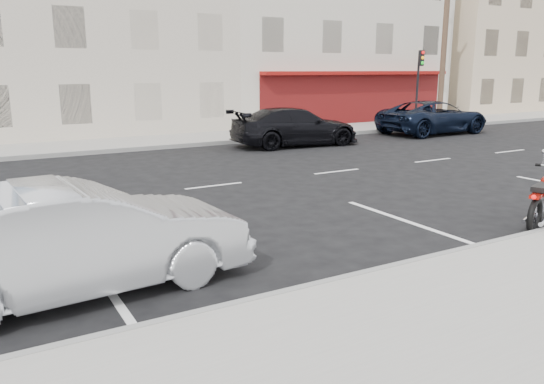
{
  "coord_description": "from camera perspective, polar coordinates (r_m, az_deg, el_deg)",
  "views": [
    {
      "loc": [
        -7.46,
        -12.52,
        2.98
      ],
      "look_at": [
        -2.76,
        -4.37,
        0.8
      ],
      "focal_mm": 35.0,
      "sensor_mm": 36.0,
      "label": 1
    }
  ],
  "objects": [
    {
      "name": "sidewalk_far",
      "position": [
        21.55,
        -23.2,
        4.25
      ],
      "size": [
        80.0,
        3.4,
        0.15
      ],
      "primitive_type": "cube",
      "color": "gray",
      "rests_on": "ground"
    },
    {
      "name": "curb_near",
      "position": [
        6.7,
        -5.51,
        -12.66
      ],
      "size": [
        80.0,
        0.12,
        0.16
      ],
      "primitive_type": "cube",
      "color": "gray",
      "rests_on": "ground"
    },
    {
      "name": "ground",
      "position": [
        14.87,
        0.8,
        1.49
      ],
      "size": [
        120.0,
        120.0,
        0.0
      ],
      "primitive_type": "plane",
      "color": "black",
      "rests_on": "ground"
    },
    {
      "name": "traffic_light",
      "position": [
        29.56,
        15.52,
        11.77
      ],
      "size": [
        0.26,
        0.3,
        3.8
      ],
      "color": "black",
      "rests_on": "sidewalk_far"
    },
    {
      "name": "sidewalk_near",
      "position": [
        5.39,
        2.5,
        -19.59
      ],
      "size": [
        80.0,
        3.4,
        0.15
      ],
      "primitive_type": "cube",
      "color": "gray",
      "rests_on": "ground"
    },
    {
      "name": "sedan_silver",
      "position": [
        7.57,
        -20.13,
        -4.79
      ],
      "size": [
        4.73,
        1.93,
        1.53
      ],
      "primitive_type": "imported",
      "rotation": [
        0.0,
        0.0,
        1.64
      ],
      "color": "#ACAFB4",
      "rests_on": "ground"
    },
    {
      "name": "suv_far",
      "position": [
        26.36,
        16.98,
        7.7
      ],
      "size": [
        5.66,
        2.73,
        1.56
      ],
      "primitive_type": "imported",
      "rotation": [
        0.0,
        0.0,
        1.6
      ],
      "color": "black",
      "rests_on": "ground"
    },
    {
      "name": "fire_hydrant",
      "position": [
        28.74,
        12.9,
        7.84
      ],
      "size": [
        0.2,
        0.2,
        0.72
      ],
      "color": "beige",
      "rests_on": "sidewalk_far"
    },
    {
      "name": "bldg_corner",
      "position": [
        34.37,
        2.81,
        18.5
      ],
      "size": [
        14.0,
        12.0,
        12.5
      ],
      "primitive_type": "cube",
      "color": "beige",
      "rests_on": "ground"
    },
    {
      "name": "car_far",
      "position": [
        21.22,
        2.5,
        7.03
      ],
      "size": [
        5.38,
        2.56,
        1.51
      ],
      "primitive_type": "imported",
      "rotation": [
        0.0,
        0.0,
        1.48
      ],
      "color": "black",
      "rests_on": "ground"
    },
    {
      "name": "bldg_cream",
      "position": [
        29.46,
        -20.15,
        17.69
      ],
      "size": [
        12.0,
        12.0,
        11.5
      ],
      "primitive_type": "cube",
      "color": "beige",
      "rests_on": "ground"
    },
    {
      "name": "curb_far",
      "position": [
        19.88,
        -22.58,
        3.67
      ],
      "size": [
        80.0,
        0.12,
        0.16
      ],
      "primitive_type": "cube",
      "color": "gray",
      "rests_on": "ground"
    },
    {
      "name": "bldg_far_east",
      "position": [
        44.23,
        20.03,
        15.57
      ],
      "size": [
        12.0,
        12.0,
        11.0
      ],
      "primitive_type": "cube",
      "color": "#C8B191",
      "rests_on": "ground"
    },
    {
      "name": "utility_pole",
      "position": [
        31.24,
        18.09,
        15.67
      ],
      "size": [
        1.8,
        0.3,
        9.0
      ],
      "color": "#422D1E",
      "rests_on": "sidewalk_far"
    }
  ]
}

